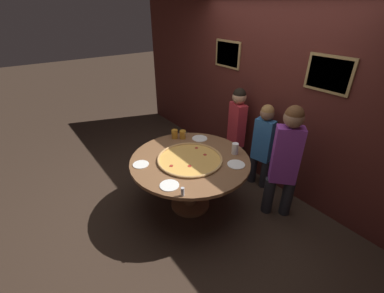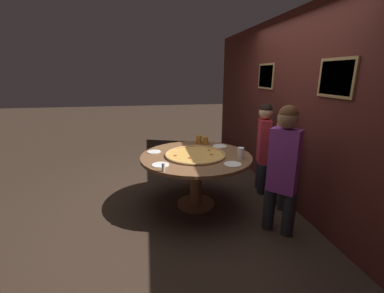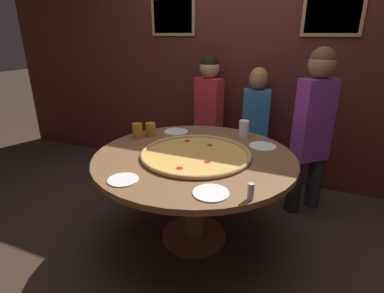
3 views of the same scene
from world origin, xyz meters
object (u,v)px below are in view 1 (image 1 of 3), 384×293
(white_plate_near_front, at_px, (200,138))
(diner_side_left, at_px, (263,142))
(drink_cup_beside_pizza, at_px, (183,135))
(white_plate_beside_cup, at_px, (236,164))
(white_plate_left_side, at_px, (169,185))
(diner_far_left, at_px, (286,158))
(giant_pizza, at_px, (190,159))
(white_plate_far_back, at_px, (141,164))
(diner_centre_back, at_px, (237,126))
(drink_cup_far_right, at_px, (175,134))
(condiment_shaker, at_px, (183,192))
(dining_table, at_px, (190,168))
(drink_cup_centre_back, at_px, (235,149))

(white_plate_near_front, bearing_deg, diner_side_left, 49.58)
(drink_cup_beside_pizza, bearing_deg, white_plate_beside_cup, 7.16)
(white_plate_left_side, xyz_separation_m, diner_far_left, (0.47, 1.32, 0.10))
(giant_pizza, relative_size, white_plate_far_back, 4.26)
(diner_centre_back, bearing_deg, drink_cup_far_right, 87.23)
(white_plate_left_side, xyz_separation_m, white_plate_beside_cup, (0.13, 0.86, 0.00))
(white_plate_beside_cup, xyz_separation_m, condiment_shaker, (0.09, -0.84, 0.05))
(giant_pizza, height_order, white_plate_left_side, giant_pizza)
(drink_cup_beside_pizza, height_order, condiment_shaker, drink_cup_beside_pizza)
(giant_pizza, bearing_deg, white_plate_beside_cup, 42.43)
(drink_cup_beside_pizza, xyz_separation_m, white_plate_left_side, (0.82, -0.74, -0.05))
(dining_table, distance_m, diner_side_left, 1.14)
(dining_table, distance_m, white_plate_near_front, 0.58)
(drink_cup_centre_back, distance_m, white_plate_far_back, 1.19)
(dining_table, xyz_separation_m, giant_pizza, (0.02, -0.02, 0.15))
(giant_pizza, distance_m, diner_far_left, 1.14)
(white_plate_beside_cup, bearing_deg, white_plate_far_back, -126.41)
(drink_cup_far_right, bearing_deg, drink_cup_beside_pizza, 51.30)
(dining_table, relative_size, drink_cup_far_right, 11.56)
(white_plate_far_back, height_order, diner_centre_back, diner_centre_back)
(dining_table, relative_size, white_plate_beside_cup, 7.04)
(drink_cup_centre_back, height_order, drink_cup_far_right, drink_cup_centre_back)
(dining_table, xyz_separation_m, drink_cup_centre_back, (0.23, 0.54, 0.21))
(white_plate_left_side, relative_size, diner_side_left, 0.16)
(dining_table, height_order, white_plate_left_side, white_plate_left_side)
(giant_pizza, bearing_deg, drink_cup_far_right, 164.20)
(dining_table, relative_size, drink_cup_centre_back, 10.23)
(drink_cup_centre_back, xyz_separation_m, white_plate_near_front, (-0.60, -0.11, -0.07))
(white_plate_near_front, bearing_deg, drink_cup_beside_pizza, -129.73)
(white_plate_near_front, bearing_deg, diner_far_left, 19.13)
(white_plate_near_front, height_order, white_plate_left_side, same)
(drink_cup_far_right, bearing_deg, drink_cup_centre_back, 24.92)
(condiment_shaker, height_order, diner_far_left, diner_far_left)
(drink_cup_far_right, xyz_separation_m, diner_side_left, (0.81, 0.96, -0.08))
(drink_cup_far_right, height_order, white_plate_far_back, drink_cup_far_right)
(white_plate_near_front, distance_m, diner_far_left, 1.21)
(white_plate_beside_cup, height_order, diner_centre_back, diner_centre_back)
(dining_table, bearing_deg, diner_side_left, 78.89)
(drink_cup_centre_back, bearing_deg, dining_table, -113.51)
(drink_cup_centre_back, height_order, drink_cup_beside_pizza, drink_cup_centre_back)
(giant_pizza, relative_size, diner_far_left, 0.55)
(white_plate_beside_cup, relative_size, diner_far_left, 0.14)
(drink_cup_centre_back, relative_size, diner_side_left, 0.11)
(diner_far_left, bearing_deg, diner_centre_back, -57.38)
(white_plate_left_side, bearing_deg, dining_table, 121.70)
(white_plate_near_front, bearing_deg, dining_table, -50.14)
(diner_centre_back, bearing_deg, diner_far_left, -179.37)
(diner_far_left, bearing_deg, giant_pizza, 4.75)
(drink_cup_centre_back, relative_size, white_plate_left_side, 0.70)
(white_plate_near_front, distance_m, condiment_shaker, 1.26)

